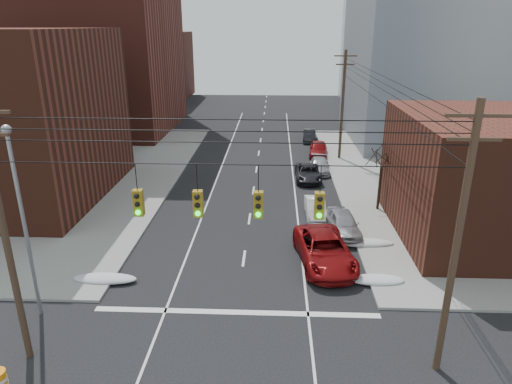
# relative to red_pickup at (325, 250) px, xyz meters

# --- Properties ---
(building_brick_tall) EXTENTS (24.00, 20.00, 30.00)m
(building_brick_tall) POSITION_rel_red_pickup_xyz_m (-28.76, 36.40, 14.13)
(building_brick_tall) COLOR maroon
(building_brick_tall) RESTS_ON ground
(building_brick_far) EXTENTS (22.00, 18.00, 12.00)m
(building_brick_far) POSITION_rel_red_pickup_xyz_m (-30.76, 62.40, 5.13)
(building_brick_far) COLOR #522418
(building_brick_far) RESTS_ON ground
(building_office) EXTENTS (22.00, 20.00, 25.00)m
(building_office) POSITION_rel_red_pickup_xyz_m (17.24, 32.40, 11.63)
(building_office) COLOR gray
(building_office) RESTS_ON ground
(building_glass) EXTENTS (20.00, 18.00, 22.00)m
(building_glass) POSITION_rel_red_pickup_xyz_m (19.24, 58.40, 10.13)
(building_glass) COLOR gray
(building_glass) RESTS_ON ground
(utility_pole_left) EXTENTS (2.20, 0.28, 11.00)m
(utility_pole_left) POSITION_rel_red_pickup_xyz_m (-13.26, -8.60, 4.91)
(utility_pole_left) COLOR #473323
(utility_pole_left) RESTS_ON ground
(utility_pole_right) EXTENTS (2.20, 0.28, 11.00)m
(utility_pole_right) POSITION_rel_red_pickup_xyz_m (3.74, -8.60, 4.91)
(utility_pole_right) COLOR #473323
(utility_pole_right) RESTS_ON ground
(utility_pole_far) EXTENTS (2.20, 0.28, 11.00)m
(utility_pole_far) POSITION_rel_red_pickup_xyz_m (3.74, 22.40, 4.91)
(utility_pole_far) COLOR #473323
(utility_pole_far) RESTS_ON ground
(traffic_signals) EXTENTS (17.00, 0.42, 2.02)m
(traffic_signals) POSITION_rel_red_pickup_xyz_m (-4.66, -8.63, 6.30)
(traffic_signals) COLOR black
(traffic_signals) RESTS_ON ground
(street_light) EXTENTS (0.44, 0.44, 9.32)m
(street_light) POSITION_rel_red_pickup_xyz_m (-14.26, -5.60, 4.67)
(street_light) COLOR gray
(street_light) RESTS_ON ground
(bare_tree) EXTENTS (2.09, 2.20, 4.93)m
(bare_tree) POSITION_rel_red_pickup_xyz_m (4.83, 8.40, 1.45)
(bare_tree) COLOR black
(bare_tree) RESTS_ON ground
(snow_nw) EXTENTS (3.50, 1.08, 0.42)m
(snow_nw) POSITION_rel_red_pickup_xyz_m (-12.16, -2.60, -0.66)
(snow_nw) COLOR silver
(snow_nw) RESTS_ON ground
(snow_ne) EXTENTS (3.00, 1.08, 0.42)m
(snow_ne) POSITION_rel_red_pickup_xyz_m (2.64, -2.10, -0.66)
(snow_ne) COLOR silver
(snow_ne) RESTS_ON ground
(snow_east_far) EXTENTS (4.00, 1.08, 0.42)m
(snow_east_far) POSITION_rel_red_pickup_xyz_m (2.64, 2.40, -0.66)
(snow_east_far) COLOR silver
(snow_east_far) RESTS_ON ground
(red_pickup) EXTENTS (3.70, 6.60, 1.74)m
(red_pickup) POSITION_rel_red_pickup_xyz_m (0.00, 0.00, 0.00)
(red_pickup) COLOR maroon
(red_pickup) RESTS_ON ground
(parked_car_a) EXTENTS (2.27, 4.70, 1.55)m
(parked_car_a) POSITION_rel_red_pickup_xyz_m (1.64, 4.11, -0.10)
(parked_car_a) COLOR #A6A6AA
(parked_car_a) RESTS_ON ground
(parked_car_b) EXTENTS (1.47, 3.98, 1.30)m
(parked_car_b) POSITION_rel_red_pickup_xyz_m (0.04, 7.10, -0.22)
(parked_car_b) COLOR white
(parked_car_b) RESTS_ON ground
(parked_car_c) EXTENTS (2.27, 4.86, 1.34)m
(parked_car_c) POSITION_rel_red_pickup_xyz_m (0.04, 15.39, -0.20)
(parked_car_c) COLOR black
(parked_car_c) RESTS_ON ground
(parked_car_d) EXTENTS (1.99, 4.45, 1.27)m
(parked_car_d) POSITION_rel_red_pickup_xyz_m (1.28, 17.83, -0.24)
(parked_car_d) COLOR #A5A5AA
(parked_car_d) RESTS_ON ground
(parked_car_e) EXTENTS (2.26, 4.72, 1.56)m
(parked_car_e) POSITION_rel_red_pickup_xyz_m (1.64, 23.61, -0.09)
(parked_car_e) COLOR maroon
(parked_car_e) RESTS_ON ground
(parked_car_f) EXTENTS (1.73, 4.22, 1.36)m
(parked_car_f) POSITION_rel_red_pickup_xyz_m (1.14, 30.27, -0.19)
(parked_car_f) COLOR black
(parked_car_f) RESTS_ON ground
(lot_car_a) EXTENTS (4.00, 1.93, 1.26)m
(lot_car_a) POSITION_rel_red_pickup_xyz_m (-19.97, 9.41, -0.09)
(lot_car_a) COLOR silver
(lot_car_a) RESTS_ON sidewalk_nw
(lot_car_b) EXTENTS (5.79, 3.53, 1.50)m
(lot_car_b) POSITION_rel_red_pickup_xyz_m (-20.02, 16.22, 0.03)
(lot_car_b) COLOR #9F9EA3
(lot_car_b) RESTS_ON sidewalk_nw
(lot_car_c) EXTENTS (5.42, 3.43, 1.46)m
(lot_car_c) POSITION_rel_red_pickup_xyz_m (-20.86, 8.91, 0.01)
(lot_car_c) COLOR black
(lot_car_c) RESTS_ON sidewalk_nw
(lot_car_d) EXTENTS (4.00, 1.68, 1.35)m
(lot_car_d) POSITION_rel_red_pickup_xyz_m (-21.36, 15.06, -0.05)
(lot_car_d) COLOR #ACACB1
(lot_car_d) RESTS_ON sidewalk_nw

